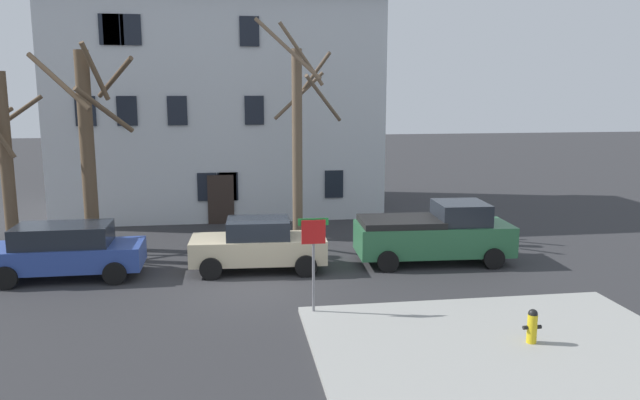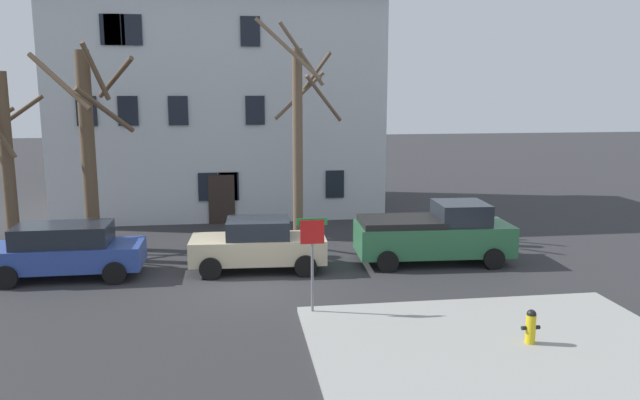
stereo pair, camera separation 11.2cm
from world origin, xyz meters
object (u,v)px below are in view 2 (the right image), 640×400
(building_main, at_px, (221,87))
(car_blue_wagon, at_px, (66,250))
(pickup_truck_green, at_px, (435,234))
(tree_bare_near, at_px, (4,156))
(street_sign_pole, at_px, (312,248))
(tree_bare_mid, at_px, (89,142))
(bicycle_leaning, at_px, (81,247))
(fire_hydrant, at_px, (531,326))
(tree_bare_far, at_px, (299,133))
(car_beige_sedan, at_px, (258,245))

(building_main, xyz_separation_m, car_blue_wagon, (-4.60, -11.03, -4.89))
(car_blue_wagon, xyz_separation_m, pickup_truck_green, (11.61, 0.08, 0.10))
(tree_bare_near, bearing_deg, street_sign_pole, -36.85)
(building_main, bearing_deg, tree_bare_mid, -120.92)
(building_main, height_order, street_sign_pole, building_main)
(tree_bare_near, bearing_deg, bicycle_leaning, -13.49)
(pickup_truck_green, relative_size, street_sign_pole, 2.04)
(tree_bare_near, relative_size, street_sign_pole, 2.90)
(car_blue_wagon, bearing_deg, fire_hydrant, -31.18)
(tree_bare_mid, distance_m, tree_bare_far, 7.45)
(building_main, relative_size, car_blue_wagon, 3.32)
(pickup_truck_green, height_order, bicycle_leaning, pickup_truck_green)
(car_blue_wagon, distance_m, pickup_truck_green, 11.61)
(building_main, bearing_deg, tree_bare_near, -130.98)
(tree_bare_far, xyz_separation_m, car_beige_sedan, (-1.74, -3.94, -3.23))
(building_main, bearing_deg, tree_bare_far, -67.59)
(tree_bare_far, bearing_deg, tree_bare_near, -173.88)
(street_sign_pole, xyz_separation_m, bicycle_leaning, (-7.08, 6.52, -1.41))
(tree_bare_far, distance_m, pickup_truck_green, 6.39)
(tree_bare_near, distance_m, tree_bare_mid, 2.72)
(car_blue_wagon, bearing_deg, tree_bare_mid, 88.37)
(building_main, bearing_deg, pickup_truck_green, -57.38)
(car_blue_wagon, height_order, bicycle_leaning, car_blue_wagon)
(pickup_truck_green, bearing_deg, car_blue_wagon, -179.62)
(car_beige_sedan, distance_m, fire_hydrant, 8.95)
(building_main, distance_m, pickup_truck_green, 13.85)
(car_beige_sedan, xyz_separation_m, pickup_truck_green, (5.82, 0.10, 0.14))
(building_main, xyz_separation_m, fire_hydrant, (6.86, -17.97, -5.23))
(street_sign_pole, bearing_deg, car_blue_wagon, 148.53)
(bicycle_leaning, bearing_deg, car_blue_wagon, -87.07)
(pickup_truck_green, relative_size, fire_hydrant, 6.63)
(car_blue_wagon, relative_size, car_beige_sedan, 1.03)
(car_blue_wagon, xyz_separation_m, fire_hydrant, (11.47, -6.94, -0.34))
(tree_bare_mid, relative_size, tree_bare_far, 0.89)
(fire_hydrant, bearing_deg, bicycle_leaning, 141.53)
(tree_bare_near, relative_size, tree_bare_far, 0.90)
(street_sign_pole, bearing_deg, bicycle_leaning, 137.33)
(tree_bare_near, distance_m, fire_hydrant, 17.31)
(fire_hydrant, distance_m, bicycle_leaning, 14.80)
(tree_bare_far, bearing_deg, building_main, 112.41)
(tree_bare_mid, height_order, tree_bare_far, tree_bare_far)
(fire_hydrant, relative_size, bicycle_leaning, 0.44)
(pickup_truck_green, distance_m, fire_hydrant, 7.03)
(tree_bare_mid, xyz_separation_m, fire_hydrant, (11.37, -10.45, -3.33))
(fire_hydrant, bearing_deg, car_blue_wagon, 148.82)
(building_main, relative_size, fire_hydrant, 18.97)
(building_main, xyz_separation_m, pickup_truck_green, (7.01, -10.95, -4.79))
(car_beige_sedan, xyz_separation_m, fire_hydrant, (5.67, -6.92, -0.31))
(tree_bare_far, bearing_deg, car_blue_wagon, -152.56)
(car_blue_wagon, xyz_separation_m, street_sign_pole, (6.96, -4.26, 0.91))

